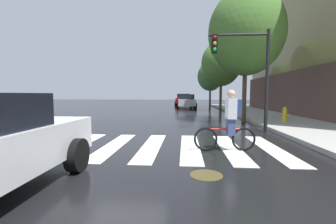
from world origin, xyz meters
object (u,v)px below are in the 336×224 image
manhole_cover (206,175)px  cyclist (230,121)px  sedan_far (184,100)px  sedan_mid (186,101)px  traffic_light_near (247,63)px  street_tree_mid (221,64)px  street_tree_near (246,32)px  fire_hydrant (285,114)px  street_tree_far (210,76)px

manhole_cover → cyclist: bearing=67.4°
sedan_far → cyclist: 24.76m
sedan_mid → traffic_light_near: (2.39, -15.72, 2.05)m
sedan_mid → manhole_cover: bearing=-89.2°
sedan_mid → street_tree_mid: 6.08m
cyclist → street_tree_near: street_tree_near is taller
manhole_cover → sedan_far: 26.68m
traffic_light_near → fire_hydrant: size_ratio=5.38×
sedan_mid → sedan_far: bearing=92.7°
sedan_far → street_tree_far: (3.23, -2.75, 2.93)m
fire_hydrant → manhole_cover: bearing=-121.8°
sedan_mid → sedan_far: (-0.27, 5.69, 0.04)m
sedan_far → fire_hydrant: sedan_far is taller
manhole_cover → sedan_mid: 20.98m
traffic_light_near → fire_hydrant: (2.60, 2.34, -2.33)m
street_tree_near → sedan_mid: bearing=104.9°
fire_hydrant → street_tree_far: street_tree_far is taller
cyclist → traffic_light_near: size_ratio=0.41×
fire_hydrant → street_tree_far: (-2.02, 16.32, 3.25)m
street_tree_near → street_tree_mid: 8.57m
street_tree_near → sedan_far: bearing=101.1°
manhole_cover → sedan_far: (-0.55, 26.66, 0.84)m
traffic_light_near → street_tree_near: street_tree_near is taller
sedan_mid → street_tree_near: size_ratio=0.62×
cyclist → street_tree_mid: bearing=82.0°
manhole_cover → street_tree_near: bearing=71.4°
sedan_mid → cyclist: (1.08, -19.04, 0.03)m
street_tree_near → street_tree_mid: (0.01, 8.55, -0.55)m
cyclist → fire_hydrant: (3.90, 5.66, -0.31)m
manhole_cover → traffic_light_near: size_ratio=0.15×
street_tree_near → street_tree_far: size_ratio=1.33×
manhole_cover → sedan_mid: sedan_mid is taller
manhole_cover → street_tree_far: (2.69, 23.90, 3.77)m
cyclist → street_tree_far: bearing=85.1°
sedan_far → street_tree_far: street_tree_far is taller
sedan_far → cyclist: bearing=-86.9°
manhole_cover → traffic_light_near: traffic_light_near is taller
manhole_cover → street_tree_near: 10.54m
traffic_light_near → street_tree_far: 18.69m
street_tree_mid → street_tree_far: (-0.27, 6.56, -0.68)m
manhole_cover → street_tree_mid: bearing=80.3°
sedan_far → traffic_light_near: (2.66, -21.41, 2.01)m
sedan_mid → traffic_light_near: size_ratio=1.09×
manhole_cover → cyclist: size_ratio=0.37×
traffic_light_near → street_tree_mid: street_tree_mid is taller
sedan_far → traffic_light_near: traffic_light_near is taller
sedan_far → street_tree_near: street_tree_near is taller
street_tree_far → manhole_cover: bearing=-96.4°
sedan_mid → sedan_far: sedan_far is taller
sedan_mid → sedan_far: 5.70m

